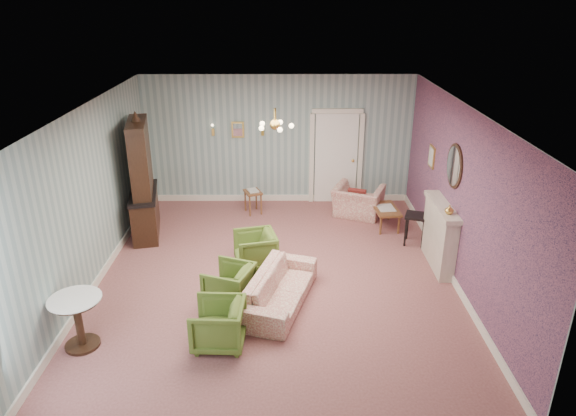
{
  "coord_description": "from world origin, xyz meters",
  "views": [
    {
      "loc": [
        0.16,
        -7.77,
        4.52
      ],
      "look_at": [
        0.2,
        0.4,
        1.1
      ],
      "focal_mm": 32.27,
      "sensor_mm": 36.0,
      "label": 1
    }
  ],
  "objects_px": {
    "coffee_table": "(385,217)",
    "side_table_black": "(415,229)",
    "sofa_chintz": "(280,283)",
    "wingback_chair": "(358,196)",
    "olive_chair_a": "(218,322)",
    "olive_chair_b": "(229,282)",
    "olive_chair_c": "(255,248)",
    "dresser": "(141,176)",
    "pedestal_table": "(79,322)",
    "fireplace": "(439,235)"
  },
  "relations": [
    {
      "from": "olive_chair_c",
      "to": "sofa_chintz",
      "type": "distance_m",
      "value": 1.28
    },
    {
      "from": "olive_chair_c",
      "to": "dresser",
      "type": "relative_size",
      "value": 0.29
    },
    {
      "from": "side_table_black",
      "to": "olive_chair_a",
      "type": "bearing_deg",
      "value": -137.91
    },
    {
      "from": "sofa_chintz",
      "to": "dresser",
      "type": "xyz_separation_m",
      "value": [
        -2.72,
        2.59,
        0.85
      ]
    },
    {
      "from": "olive_chair_a",
      "to": "olive_chair_c",
      "type": "xyz_separation_m",
      "value": [
        0.39,
        2.22,
        -0.0
      ]
    },
    {
      "from": "side_table_black",
      "to": "sofa_chintz",
      "type": "bearing_deg",
      "value": -141.3
    },
    {
      "from": "olive_chair_b",
      "to": "coffee_table",
      "type": "relative_size",
      "value": 0.82
    },
    {
      "from": "olive_chair_a",
      "to": "fireplace",
      "type": "xyz_separation_m",
      "value": [
        3.63,
        2.27,
        0.22
      ]
    },
    {
      "from": "sofa_chintz",
      "to": "dresser",
      "type": "relative_size",
      "value": 0.77
    },
    {
      "from": "sofa_chintz",
      "to": "coffee_table",
      "type": "xyz_separation_m",
      "value": [
        2.15,
        2.86,
        -0.15
      ]
    },
    {
      "from": "wingback_chair",
      "to": "olive_chair_b",
      "type": "bearing_deg",
      "value": 77.13
    },
    {
      "from": "coffee_table",
      "to": "pedestal_table",
      "type": "height_order",
      "value": "pedestal_table"
    },
    {
      "from": "olive_chair_b",
      "to": "pedestal_table",
      "type": "relative_size",
      "value": 0.89
    },
    {
      "from": "sofa_chintz",
      "to": "coffee_table",
      "type": "bearing_deg",
      "value": -20.03
    },
    {
      "from": "olive_chair_a",
      "to": "dresser",
      "type": "height_order",
      "value": "dresser"
    },
    {
      "from": "wingback_chair",
      "to": "olive_chair_a",
      "type": "bearing_deg",
      "value": 83.77
    },
    {
      "from": "wingback_chair",
      "to": "pedestal_table",
      "type": "distance_m",
      "value": 6.29
    },
    {
      "from": "olive_chair_a",
      "to": "pedestal_table",
      "type": "bearing_deg",
      "value": -86.36
    },
    {
      "from": "olive_chair_b",
      "to": "dresser",
      "type": "relative_size",
      "value": 0.28
    },
    {
      "from": "olive_chair_c",
      "to": "coffee_table",
      "type": "relative_size",
      "value": 0.85
    },
    {
      "from": "olive_chair_a",
      "to": "sofa_chintz",
      "type": "relative_size",
      "value": 0.38
    },
    {
      "from": "olive_chair_b",
      "to": "wingback_chair",
      "type": "bearing_deg",
      "value": 164.53
    },
    {
      "from": "olive_chair_b",
      "to": "wingback_chair",
      "type": "relative_size",
      "value": 0.68
    },
    {
      "from": "pedestal_table",
      "to": "wingback_chair",
      "type": "bearing_deg",
      "value": 45.83
    },
    {
      "from": "wingback_chair",
      "to": "pedestal_table",
      "type": "xyz_separation_m",
      "value": [
        -4.38,
        -4.51,
        -0.06
      ]
    },
    {
      "from": "side_table_black",
      "to": "pedestal_table",
      "type": "xyz_separation_m",
      "value": [
        -5.3,
        -3.12,
        0.08
      ]
    },
    {
      "from": "side_table_black",
      "to": "pedestal_table",
      "type": "bearing_deg",
      "value": -149.54
    },
    {
      "from": "coffee_table",
      "to": "olive_chair_c",
      "type": "bearing_deg",
      "value": -147.45
    },
    {
      "from": "sofa_chintz",
      "to": "side_table_black",
      "type": "distance_m",
      "value": 3.3
    },
    {
      "from": "dresser",
      "to": "coffee_table",
      "type": "xyz_separation_m",
      "value": [
        4.87,
        0.27,
        -1.01
      ]
    },
    {
      "from": "olive_chair_b",
      "to": "side_table_black",
      "type": "height_order",
      "value": "olive_chair_b"
    },
    {
      "from": "side_table_black",
      "to": "wingback_chair",
      "type": "bearing_deg",
      "value": 123.39
    },
    {
      "from": "olive_chair_c",
      "to": "side_table_black",
      "type": "bearing_deg",
      "value": 91.97
    },
    {
      "from": "olive_chair_a",
      "to": "olive_chair_b",
      "type": "height_order",
      "value": "olive_chair_a"
    },
    {
      "from": "coffee_table",
      "to": "side_table_black",
      "type": "distance_m",
      "value": 0.91
    },
    {
      "from": "coffee_table",
      "to": "olive_chair_a",
      "type": "bearing_deg",
      "value": -127.6
    },
    {
      "from": "olive_chair_b",
      "to": "dresser",
      "type": "bearing_deg",
      "value": -122.46
    },
    {
      "from": "sofa_chintz",
      "to": "fireplace",
      "type": "height_order",
      "value": "fireplace"
    },
    {
      "from": "olive_chair_a",
      "to": "fireplace",
      "type": "height_order",
      "value": "fireplace"
    },
    {
      "from": "wingback_chair",
      "to": "fireplace",
      "type": "distance_m",
      "value": 2.49
    },
    {
      "from": "olive_chair_b",
      "to": "coffee_table",
      "type": "xyz_separation_m",
      "value": [
        2.94,
        2.81,
        -0.13
      ]
    },
    {
      "from": "wingback_chair",
      "to": "side_table_black",
      "type": "height_order",
      "value": "wingback_chair"
    },
    {
      "from": "olive_chair_a",
      "to": "wingback_chair",
      "type": "xyz_separation_m",
      "value": [
        2.5,
        4.48,
        0.08
      ]
    },
    {
      "from": "sofa_chintz",
      "to": "wingback_chair",
      "type": "distance_m",
      "value": 3.84
    },
    {
      "from": "olive_chair_a",
      "to": "side_table_black",
      "type": "relative_size",
      "value": 1.17
    },
    {
      "from": "dresser",
      "to": "side_table_black",
      "type": "bearing_deg",
      "value": -17.22
    },
    {
      "from": "sofa_chintz",
      "to": "wingback_chair",
      "type": "height_order",
      "value": "wingback_chair"
    },
    {
      "from": "wingback_chair",
      "to": "side_table_black",
      "type": "relative_size",
      "value": 1.65
    },
    {
      "from": "olive_chair_c",
      "to": "olive_chair_a",
      "type": "bearing_deg",
      "value": -23.93
    },
    {
      "from": "wingback_chair",
      "to": "coffee_table",
      "type": "distance_m",
      "value": 0.81
    }
  ]
}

